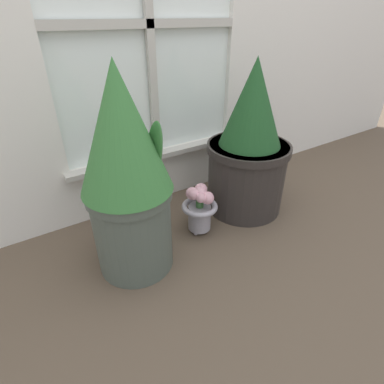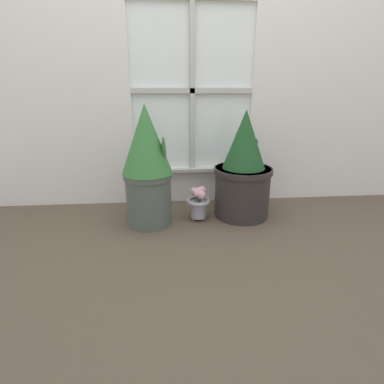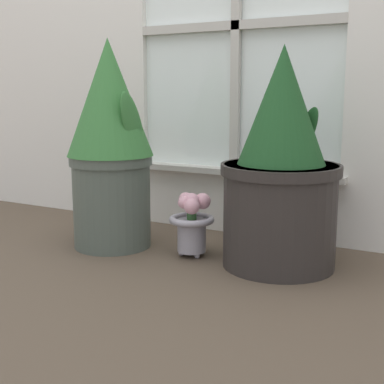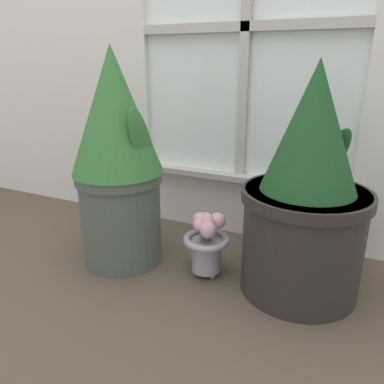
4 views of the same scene
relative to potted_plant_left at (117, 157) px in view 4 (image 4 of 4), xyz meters
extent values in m
plane|color=brown|center=(0.32, -0.16, -0.41)|extent=(10.00, 10.00, 0.00)
cube|color=silver|center=(0.32, 0.43, -0.27)|extent=(0.88, 0.05, 0.28)
cube|color=white|center=(0.32, 0.44, 0.44)|extent=(0.88, 0.02, 1.15)
cube|color=#BCB7AD|center=(0.32, 0.41, 0.44)|extent=(0.04, 0.02, 1.15)
cube|color=#BCB7AD|center=(0.32, 0.41, 0.44)|extent=(0.88, 0.02, 0.04)
cube|color=#BCB7AD|center=(0.32, 0.38, -0.14)|extent=(0.94, 0.06, 0.02)
cylinder|color=#4C564C|center=(0.00, 0.00, -0.23)|extent=(0.29, 0.29, 0.35)
cylinder|color=#4C564C|center=(0.00, 0.00, -0.07)|extent=(0.31, 0.31, 0.04)
cylinder|color=#38281E|center=(0.00, 0.00, -0.06)|extent=(0.27, 0.27, 0.01)
cone|color=#387538|center=(0.00, 0.00, 0.16)|extent=(0.32, 0.32, 0.43)
ellipsoid|color=#387538|center=(0.11, 0.00, 0.05)|extent=(0.03, 0.20, 0.30)
cylinder|color=#2D2826|center=(0.64, 0.08, -0.23)|extent=(0.38, 0.38, 0.35)
cylinder|color=#2D2826|center=(0.64, 0.08, -0.07)|extent=(0.40, 0.40, 0.04)
cylinder|color=#38281E|center=(0.64, 0.08, -0.06)|extent=(0.35, 0.35, 0.01)
cone|color=#1E4C23|center=(0.64, 0.08, 0.14)|extent=(0.29, 0.29, 0.39)
ellipsoid|color=#1E4C23|center=(0.70, 0.16, 0.04)|extent=(0.16, 0.12, 0.22)
sphere|color=#99939E|center=(0.33, 0.07, -0.40)|extent=(0.02, 0.02, 0.02)
sphere|color=#99939E|center=(0.30, 0.01, -0.40)|extent=(0.02, 0.02, 0.02)
sphere|color=#99939E|center=(0.36, 0.01, -0.40)|extent=(0.02, 0.02, 0.02)
cylinder|color=#99939E|center=(0.33, 0.03, -0.33)|extent=(0.10, 0.10, 0.12)
torus|color=#99939E|center=(0.33, 0.03, -0.27)|extent=(0.16, 0.16, 0.02)
cylinder|color=#386633|center=(0.33, 0.03, -0.24)|extent=(0.03, 0.03, 0.06)
sphere|color=#DB9EAD|center=(0.33, 0.03, -0.20)|extent=(0.06, 0.06, 0.06)
sphere|color=#DB9EAD|center=(0.36, 0.06, -0.21)|extent=(0.06, 0.06, 0.06)
sphere|color=#DB9EAD|center=(0.31, 0.07, -0.21)|extent=(0.06, 0.06, 0.06)
sphere|color=#DB9EAD|center=(0.30, 0.04, -0.20)|extent=(0.05, 0.05, 0.05)
sphere|color=#DB9EAD|center=(0.32, 0.00, -0.20)|extent=(0.04, 0.04, 0.04)
sphere|color=#DB9EAD|center=(0.35, 0.00, -0.21)|extent=(0.06, 0.06, 0.06)
camera|label=1|loc=(-0.31, -0.89, 0.48)|focal=28.00mm
camera|label=2|loc=(0.13, -1.87, 0.46)|focal=28.00mm
camera|label=3|loc=(1.24, -1.60, 0.18)|focal=50.00mm
camera|label=4|loc=(0.78, -1.06, 0.32)|focal=35.00mm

